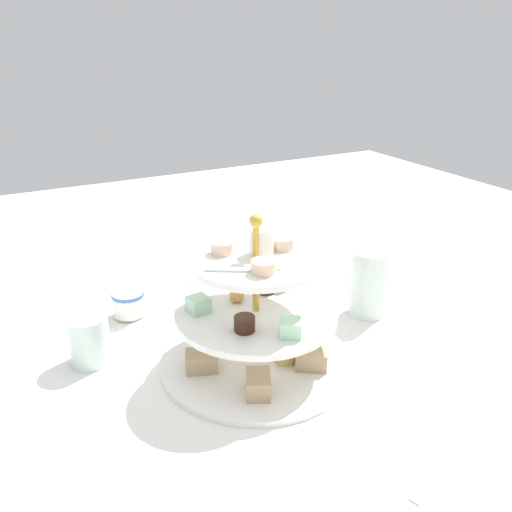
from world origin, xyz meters
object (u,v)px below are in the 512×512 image
Objects in this scene: teacup_with_saucer at (129,305)px; water_glass_tall_right at (368,283)px; butter_knife_left at (446,460)px; water_glass_short_left at (89,339)px; tiered_serving_stand at (256,324)px; butter_knife_right at (226,279)px.

water_glass_tall_right is at bearing -25.91° from teacup_with_saucer.
water_glass_tall_right is 0.38m from butter_knife_left.
butter_knife_left is at bearing -51.32° from water_glass_short_left.
teacup_with_saucer is 0.53× the size of butter_knife_left.
teacup_with_saucer is (0.09, 0.11, -0.02)m from water_glass_short_left.
butter_knife_right is (0.09, 0.30, -0.07)m from tiered_serving_stand.
tiered_serving_stand is 3.76× the size of water_glass_short_left.
teacup_with_saucer is at bearing 37.80° from butter_knife_right.
teacup_with_saucer is 0.59m from butter_knife_left.
tiered_serving_stand is at bearing -169.35° from water_glass_tall_right.
butter_knife_right is (-0.17, 0.25, -0.06)m from water_glass_tall_right.
tiered_serving_stand is 0.28m from teacup_with_saucer.
tiered_serving_stand is 1.77× the size of butter_knife_left.
water_glass_short_left is at bearing 170.61° from water_glass_tall_right.
butter_knife_left is (0.11, -0.29, -0.07)m from tiered_serving_stand.
water_glass_tall_right is 1.55× the size of water_glass_short_left.
water_glass_short_left is at bearing -129.94° from teacup_with_saucer.
water_glass_tall_right is 0.31m from butter_knife_right.
water_glass_tall_right is at bearing 46.49° from butter_knife_left.
teacup_with_saucer is 0.53× the size of butter_knife_right.
water_glass_tall_right is 0.73× the size of butter_knife_left.
teacup_with_saucer reaches higher than butter_knife_right.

